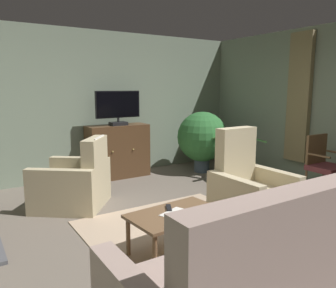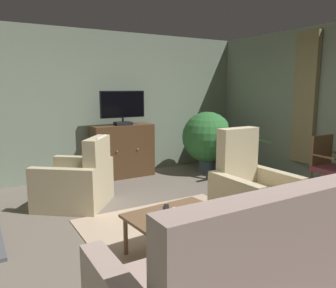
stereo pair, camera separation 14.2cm
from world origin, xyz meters
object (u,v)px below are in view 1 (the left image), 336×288
armchair_beside_cabinet (75,185)px  side_chair_mid_row (324,163)px  coffee_table (176,217)px  armchair_by_fireplace (250,192)px  folded_newspaper (176,214)px  potted_plant_small_fern_corner (238,171)px  potted_plant_tall_palm_by_window (202,137)px  television (118,107)px  tv_remote (169,208)px  sofa_floral (263,279)px  tv_cabinet (118,152)px

armchair_beside_cabinet → side_chair_mid_row: 3.78m
coffee_table → armchair_by_fireplace: armchair_by_fireplace is taller
folded_newspaper → potted_plant_small_fern_corner: bearing=13.5°
coffee_table → potted_plant_tall_palm_by_window: bearing=47.3°
television → tv_remote: 3.07m
tv_remote → armchair_beside_cabinet: (-0.45, 1.77, -0.12)m
television → sofa_floral: size_ratio=0.40×
television → armchair_by_fireplace: bearing=-77.5°
television → folded_newspaper: 3.22m
coffee_table → side_chair_mid_row: side_chair_mid_row is taller
sofa_floral → armchair_by_fireplace: size_ratio=1.83×
sofa_floral → side_chair_mid_row: 3.41m
potted_plant_tall_palm_by_window → armchair_by_fireplace: bearing=-113.5°
potted_plant_small_fern_corner → armchair_beside_cabinet: bearing=173.9°
coffee_table → sofa_floral: (-0.08, -1.21, -0.02)m
armchair_beside_cabinet → side_chair_mid_row: bearing=-25.1°
tv_cabinet → television: television is taller
potted_plant_small_fern_corner → potted_plant_tall_palm_by_window: 1.04m
tv_remote → sofa_floral: 1.35m
television → side_chair_mid_row: size_ratio=0.90×
folded_newspaper → television: bearing=55.8°
television → potted_plant_small_fern_corner: (1.69, -1.38, -1.13)m
television → potted_plant_tall_palm_by_window: (1.58, -0.48, -0.63)m
tv_cabinet → sofa_floral: 4.32m
potted_plant_tall_palm_by_window → folded_newspaper: bearing=-132.5°
tv_cabinet → potted_plant_small_fern_corner: (1.69, -1.44, -0.29)m
coffee_table → armchair_beside_cabinet: (-0.45, 1.90, -0.06)m
television → coffee_table: size_ratio=0.86×
tv_cabinet → coffee_table: bearing=-103.5°
tv_remote → armchair_by_fireplace: (1.34, 0.13, -0.10)m
coffee_table → potted_plant_tall_palm_by_window: potted_plant_tall_palm_by_window is taller
tv_remote → armchair_beside_cabinet: armchair_beside_cabinet is taller
potted_plant_small_fern_corner → potted_plant_tall_palm_by_window: size_ratio=0.74×
tv_cabinet → tv_remote: bearing=-104.2°
side_chair_mid_row → armchair_by_fireplace: bearing=-178.6°
side_chair_mid_row → potted_plant_tall_palm_by_window: potted_plant_tall_palm_by_window is taller
armchair_beside_cabinet → armchair_by_fireplace: (1.78, -1.64, 0.02)m
tv_cabinet → sofa_floral: size_ratio=0.54×
tv_cabinet → sofa_floral: sofa_floral is taller
television → potted_plant_small_fern_corner: 2.46m
sofa_floral → side_chair_mid_row: size_ratio=2.23×
sofa_floral → armchair_beside_cabinet: sofa_floral is taller
folded_newspaper → armchair_beside_cabinet: 1.98m
folded_newspaper → potted_plant_small_fern_corner: potted_plant_small_fern_corner is taller
tv_cabinet → potted_plant_small_fern_corner: bearing=-40.4°
potted_plant_small_fern_corner → folded_newspaper: bearing=-146.2°
side_chair_mid_row → potted_plant_tall_palm_by_window: bearing=106.7°
television → folded_newspaper: television is taller
tv_cabinet → armchair_beside_cabinet: 1.64m
sofa_floral → folded_newspaper: bearing=86.6°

